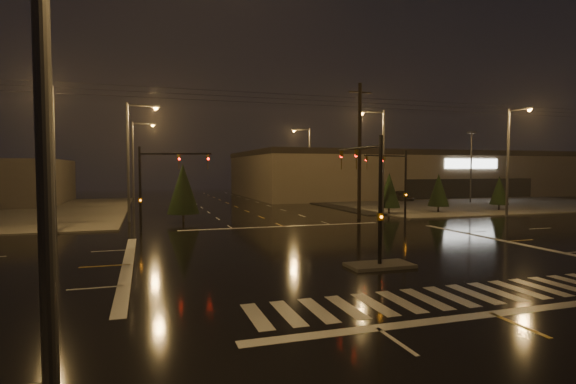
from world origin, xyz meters
name	(u,v)px	position (x,y,z in m)	size (l,w,h in m)	color
ground	(343,251)	(0.00, 0.00, 0.00)	(140.00, 140.00, 0.00)	black
sidewalk_ne	(450,201)	(30.00, 30.00, 0.06)	(36.00, 36.00, 0.12)	#4E4B45
median_island	(380,265)	(0.00, -4.00, 0.07)	(3.00, 1.60, 0.15)	#4E4B45
crosswalk	(450,296)	(0.00, -9.00, 0.01)	(15.00, 2.60, 0.01)	beige
stop_bar_near	(492,314)	(0.00, -11.00, 0.01)	(16.00, 0.50, 0.01)	beige
stop_bar_far	(283,226)	(0.00, 11.00, 0.01)	(16.00, 0.50, 0.01)	beige
parking_lot	(490,201)	(35.00, 28.00, 0.04)	(50.00, 24.00, 0.08)	black
retail_building	(416,172)	(35.00, 45.99, 3.84)	(60.20, 28.30, 7.20)	#6A604B
signal_mast_median	(371,184)	(0.00, -3.07, 3.75)	(0.25, 4.59, 6.00)	black
signal_mast_ne	(397,177)	(9.50, 10.14, 3.79)	(4.84, 1.86, 6.00)	black
signal_mast_nw	(155,179)	(-9.50, 10.14, 3.79)	(4.84, 1.86, 6.00)	black
streetlight_0	(67,76)	(-11.18, -15.00, 5.80)	(2.77, 0.32, 10.00)	#38383A
streetlight_1	(132,153)	(-11.18, 18.00, 5.80)	(2.77, 0.32, 10.00)	#38383A
streetlight_2	(136,157)	(-11.18, 34.00, 5.80)	(2.77, 0.32, 10.00)	#38383A
streetlight_3	(380,155)	(11.18, 16.00, 5.80)	(2.77, 0.32, 10.00)	#38383A
streetlight_4	(308,159)	(11.18, 36.00, 5.80)	(2.77, 0.32, 10.00)	#38383A
streetlight_5	(52,149)	(-16.00, 11.18, 5.80)	(0.32, 2.77, 10.00)	#38383A
streetlight_6	(511,154)	(22.00, 11.18, 5.80)	(0.32, 2.77, 10.00)	#38383A
utility_pole_1	(360,150)	(8.00, 14.00, 6.13)	(2.20, 0.32, 12.00)	black
conifer_0	(389,190)	(12.48, 16.50, 2.39)	(2.16, 2.16, 4.08)	black
conifer_1	(439,190)	(18.07, 16.39, 2.33)	(2.09, 2.09, 3.97)	black
conifer_2	(499,190)	(25.46, 16.18, 2.21)	(1.94, 1.94, 3.73)	black
conifer_3	(183,189)	(-7.14, 16.45, 2.81)	(2.70, 2.70, 4.92)	black
car_parked	(400,196)	(23.19, 31.79, 0.77)	(1.82, 4.53, 1.54)	black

